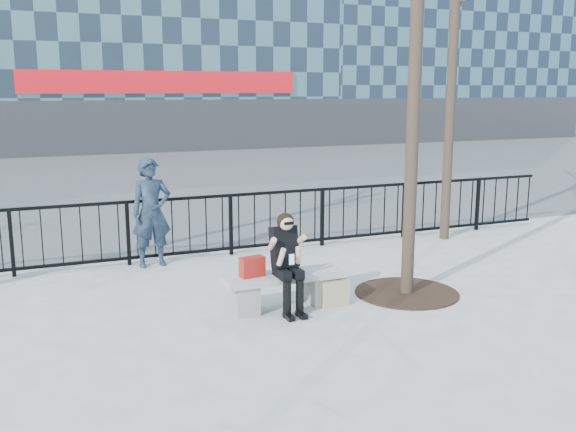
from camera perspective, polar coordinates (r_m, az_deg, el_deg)
name	(u,v)px	position (r m, az deg, el deg)	size (l,w,h in m)	color
ground	(283,308)	(8.82, -0.44, -8.18)	(120.00, 120.00, 0.00)	gray
street_surface	(123,174)	(23.11, -14.47, 3.66)	(60.00, 23.00, 0.01)	#474747
railing	(220,225)	(11.40, -6.07, -0.83)	(14.00, 0.06, 1.10)	black
tree_grate	(407,293)	(9.56, 10.49, -6.72)	(1.50, 1.50, 0.02)	black
bench_main	(283,287)	(8.72, -0.44, -6.31)	(1.65, 0.46, 0.49)	slate
seated_woman	(288,263)	(8.47, -0.04, -4.24)	(0.50, 0.64, 1.34)	black
handbag	(252,267)	(8.50, -3.20, -4.52)	(0.33, 0.15, 0.27)	maroon
shopping_bag	(335,293)	(8.86, 4.18, -6.86)	(0.39, 0.14, 0.37)	beige
standing_man	(151,213)	(10.87, -12.05, 0.30)	(0.67, 0.44, 1.82)	black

